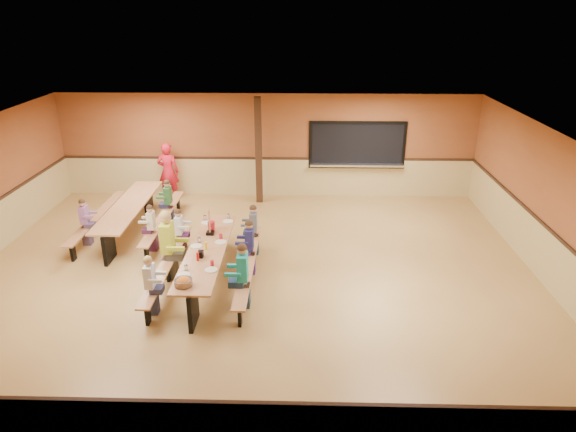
{
  "coord_description": "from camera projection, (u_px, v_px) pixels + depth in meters",
  "views": [
    {
      "loc": [
        1.0,
        -9.49,
        5.3
      ],
      "look_at": [
        0.73,
        0.53,
        1.15
      ],
      "focal_mm": 32.0,
      "sensor_mm": 36.0,
      "label": 1
    }
  ],
  "objects": [
    {
      "name": "seated_child_purple_sec",
      "position": [
        85.0,
        222.0,
        12.03
      ],
      "size": [
        0.33,
        0.27,
        1.13
      ],
      "primitive_type": null,
      "color": "#8C588E",
      "rests_on": "ground"
    },
    {
      "name": "cafeteria_table_main",
      "position": [
        208.0,
        258.0,
        10.41
      ],
      "size": [
        1.91,
        3.7,
        0.74
      ],
      "color": "#A86C43",
      "rests_on": "ground"
    },
    {
      "name": "structural_post",
      "position": [
        259.0,
        151.0,
        14.31
      ],
      "size": [
        0.18,
        0.18,
        3.0
      ],
      "primitive_type": "cube",
      "color": "black",
      "rests_on": "ground"
    },
    {
      "name": "seated_child_green_sec",
      "position": [
        168.0,
        202.0,
        13.19
      ],
      "size": [
        0.35,
        0.29,
        1.17
      ],
      "primitive_type": null,
      "color": "#2F6935",
      "rests_on": "ground"
    },
    {
      "name": "seated_child_char_right",
      "position": [
        254.0,
        230.0,
        11.57
      ],
      "size": [
        0.35,
        0.29,
        1.17
      ],
      "primitive_type": null,
      "color": "#50555C",
      "rests_on": "ground"
    },
    {
      "name": "seated_child_navy_right",
      "position": [
        250.0,
        247.0,
        10.71
      ],
      "size": [
        0.36,
        0.3,
        1.19
      ],
      "primitive_type": null,
      "color": "navy",
      "rests_on": "ground"
    },
    {
      "name": "napkin_dispenser",
      "position": [
        201.0,
        254.0,
        9.96
      ],
      "size": [
        0.1,
        0.14,
        0.13
      ],
      "primitive_type": "cube",
      "color": "black",
      "rests_on": "cafeteria_table_main"
    },
    {
      "name": "seated_adult_yellow",
      "position": [
        168.0,
        245.0,
        10.49
      ],
      "size": [
        0.49,
        0.4,
        1.46
      ],
      "primitive_type": null,
      "color": "gold",
      "rests_on": "ground"
    },
    {
      "name": "condiment_ketchup",
      "position": [
        198.0,
        257.0,
        9.82
      ],
      "size": [
        0.06,
        0.06,
        0.17
      ],
      "primitive_type": "cylinder",
      "color": "#B2140F",
      "rests_on": "cafeteria_table_main"
    },
    {
      "name": "seated_child_white_left",
      "position": [
        151.0,
        286.0,
        9.29
      ],
      "size": [
        0.34,
        0.28,
        1.16
      ],
      "primitive_type": null,
      "color": "silver",
      "rests_on": "ground"
    },
    {
      "name": "seated_child_grey_left",
      "position": [
        180.0,
        233.0,
        11.47
      ],
      "size": [
        0.32,
        0.26,
        1.11
      ],
      "primitive_type": null,
      "color": "silver",
      "rests_on": "ground"
    },
    {
      "name": "standing_woman",
      "position": [
        168.0,
        171.0,
        14.76
      ],
      "size": [
        0.65,
        0.45,
        1.69
      ],
      "primitive_type": "imported",
      "rotation": [
        0.0,
        0.0,
        3.06
      ],
      "color": "red",
      "rests_on": "ground"
    },
    {
      "name": "place_settings",
      "position": [
        207.0,
        246.0,
        10.31
      ],
      "size": [
        0.65,
        3.3,
        0.11
      ],
      "primitive_type": null,
      "color": "beige",
      "rests_on": "cafeteria_table_main"
    },
    {
      "name": "punch_pitcher",
      "position": [
        211.0,
        226.0,
        11.09
      ],
      "size": [
        0.16,
        0.16,
        0.22
      ],
      "primitive_type": "cylinder",
      "color": "red",
      "rests_on": "cafeteria_table_main"
    },
    {
      "name": "room_envelope",
      "position": [
        252.0,
        246.0,
        10.55
      ],
      "size": [
        12.04,
        10.04,
        3.02
      ],
      "color": "brown",
      "rests_on": "ground"
    },
    {
      "name": "ground",
      "position": [
        253.0,
        276.0,
        10.81
      ],
      "size": [
        12.0,
        12.0,
        0.0
      ],
      "primitive_type": "plane",
      "color": "olive",
      "rests_on": "ground"
    },
    {
      "name": "cafeteria_table_second",
      "position": [
        130.0,
        213.0,
        12.68
      ],
      "size": [
        1.91,
        3.7,
        0.74
      ],
      "color": "#A86C43",
      "rests_on": "ground"
    },
    {
      "name": "condiment_mustard",
      "position": [
        206.0,
        246.0,
        10.26
      ],
      "size": [
        0.06,
        0.06,
        0.17
      ],
      "primitive_type": "cylinder",
      "color": "yellow",
      "rests_on": "cafeteria_table_main"
    },
    {
      "name": "kitchen_pass_through",
      "position": [
        357.0,
        147.0,
        14.76
      ],
      "size": [
        2.78,
        0.28,
        1.38
      ],
      "color": "black",
      "rests_on": "ground"
    },
    {
      "name": "table_paddle",
      "position": [
        210.0,
        228.0,
        10.92
      ],
      "size": [
        0.16,
        0.16,
        0.56
      ],
      "color": "black",
      "rests_on": "cafeteria_table_main"
    },
    {
      "name": "chip_bowl",
      "position": [
        183.0,
        282.0,
        8.94
      ],
      "size": [
        0.32,
        0.32,
        0.15
      ],
      "primitive_type": null,
      "color": "orange",
      "rests_on": "cafeteria_table_main"
    },
    {
      "name": "seated_child_teal_right",
      "position": [
        243.0,
        276.0,
        9.49
      ],
      "size": [
        0.4,
        0.33,
        1.28
      ],
      "primitive_type": null,
      "color": "teal",
      "rests_on": "ground"
    },
    {
      "name": "seated_child_tan_sec",
      "position": [
        152.0,
        228.0,
        11.73
      ],
      "size": [
        0.32,
        0.26,
        1.11
      ],
      "primitive_type": null,
      "color": "beige",
      "rests_on": "ground"
    }
  ]
}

